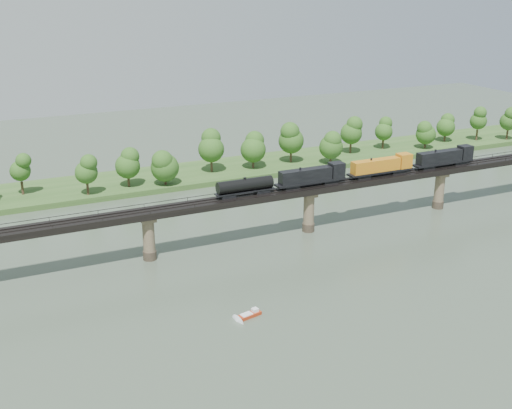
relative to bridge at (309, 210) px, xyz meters
name	(u,v)px	position (x,y,z in m)	size (l,w,h in m)	color
ground	(380,280)	(0.00, -30.00, -5.46)	(400.00, 400.00, 0.00)	#384737
far_bank	(224,171)	(0.00, 55.00, -4.66)	(300.00, 24.00, 1.60)	#2E5020
bridge	(309,210)	(0.00, 0.00, 0.00)	(236.00, 30.00, 11.50)	#473A2D
bridge_superstructure	(310,185)	(0.00, 0.00, 6.33)	(220.00, 4.90, 0.75)	black
far_treeline	(204,152)	(-8.21, 50.52, 3.37)	(289.06, 17.54, 13.60)	#382619
freight_train	(358,170)	(13.77, 0.00, 8.46)	(73.53, 2.86, 5.06)	black
motorboat	(250,314)	(-30.42, -32.49, -5.03)	(4.72, 2.58, 1.25)	#A02E12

